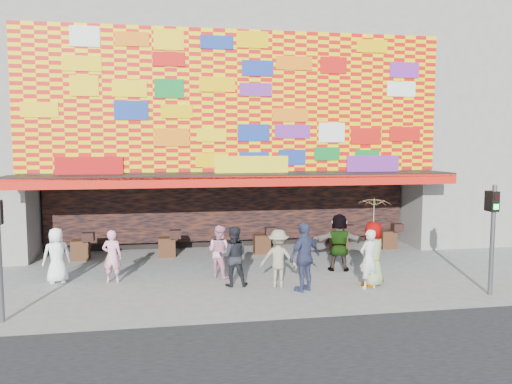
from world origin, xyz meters
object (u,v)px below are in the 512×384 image
(ped_g, at_px, (373,254))
(ped_f, at_px, (339,242))
(ped_h, at_px, (369,259))
(ped_c, at_px, (233,256))
(parasol, at_px, (374,213))
(ped_d, at_px, (278,258))
(signal_right, at_px, (493,227))
(ped_a, at_px, (57,255))
(ped_i, at_px, (219,251))
(ped_e, at_px, (305,257))
(ped_b, at_px, (112,256))

(ped_g, bearing_deg, ped_f, -114.39)
(ped_g, height_order, ped_h, ped_g)
(ped_c, relative_size, parasol, 0.96)
(parasol, bearing_deg, ped_d, 171.87)
(signal_right, relative_size, ped_f, 1.62)
(ped_a, xyz_separation_m, ped_c, (5.09, -1.23, 0.05))
(ped_d, distance_m, ped_i, 2.03)
(ped_c, bearing_deg, ped_g, 176.61)
(parasol, bearing_deg, ped_g, -3.58)
(signal_right, distance_m, parasol, 3.13)
(signal_right, distance_m, ped_g, 3.25)
(ped_h, bearing_deg, parasol, -156.37)
(ped_i, bearing_deg, ped_c, 148.33)
(ped_c, bearing_deg, ped_f, -155.40)
(ped_h, xyz_separation_m, parasol, (0.20, 0.19, 1.28))
(ped_c, distance_m, ped_d, 1.30)
(ped_e, distance_m, ped_g, 2.06)
(ped_e, height_order, ped_i, ped_e)
(parasol, bearing_deg, signal_right, -24.88)
(ped_a, height_order, ped_e, ped_e)
(ped_i, bearing_deg, ped_h, -163.70)
(ped_d, bearing_deg, ped_f, -130.55)
(signal_right, distance_m, ped_d, 5.87)
(ped_d, xyz_separation_m, ped_h, (2.49, -0.57, 0.02))
(ped_h, bearing_deg, ped_b, -33.10)
(ped_b, bearing_deg, ped_d, 173.22)
(ped_d, xyz_separation_m, ped_e, (0.64, -0.51, 0.13))
(ped_b, distance_m, ped_i, 3.17)
(signal_right, relative_size, ped_h, 1.78)
(ped_a, xyz_separation_m, ped_h, (8.84, -2.11, 0.03))
(ped_c, xyz_separation_m, ped_f, (3.57, 1.16, 0.07))
(signal_right, xyz_separation_m, parasol, (-2.83, 1.31, 0.27))
(ped_e, bearing_deg, ped_g, 152.19)
(ped_g, distance_m, parasol, 1.19)
(ped_a, distance_m, ped_h, 9.09)
(ped_c, relative_size, ped_g, 0.92)
(ped_i, bearing_deg, ped_a, 38.10)
(ped_b, height_order, ped_g, ped_g)
(ped_e, distance_m, ped_h, 1.86)
(ped_b, bearing_deg, ped_i, -171.33)
(ped_g, height_order, parasol, parasol)
(ped_c, bearing_deg, ped_d, 172.83)
(ped_e, height_order, ped_f, ped_e)
(ped_e, bearing_deg, ped_d, -70.05)
(ped_g, bearing_deg, signal_right, 119.16)
(ped_a, height_order, ped_b, ped_a)
(ped_d, height_order, ped_h, ped_h)
(ped_h, bearing_deg, signal_right, 140.79)
(signal_right, bearing_deg, ped_i, 157.13)
(ped_a, distance_m, ped_b, 1.63)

